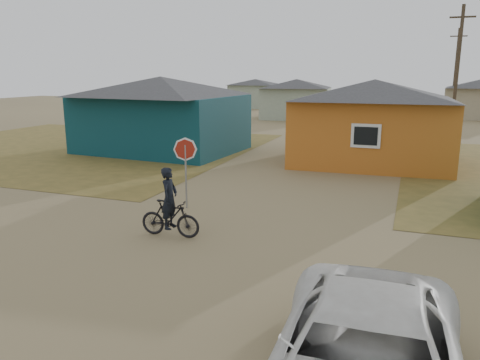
% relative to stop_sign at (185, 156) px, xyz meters
% --- Properties ---
extents(ground, '(120.00, 120.00, 0.00)m').
position_rel_stop_sign_xyz_m(ground, '(2.28, -3.99, -1.67)').
color(ground, olive).
extents(grass_nw, '(20.00, 18.00, 0.00)m').
position_rel_stop_sign_xyz_m(grass_nw, '(-11.72, 9.01, -1.67)').
color(grass_nw, olive).
rests_on(grass_nw, ground).
extents(house_teal, '(8.93, 7.08, 4.00)m').
position_rel_stop_sign_xyz_m(house_teal, '(-6.22, 9.51, 0.38)').
color(house_teal, '#0A3138').
rests_on(house_teal, ground).
extents(house_yellow, '(7.72, 6.76, 3.90)m').
position_rel_stop_sign_xyz_m(house_yellow, '(4.78, 10.01, 0.33)').
color(house_yellow, '#BD641D').
rests_on(house_yellow, ground).
extents(house_pale_west, '(7.04, 6.15, 3.60)m').
position_rel_stop_sign_xyz_m(house_pale_west, '(-3.72, 30.01, 0.18)').
color(house_pale_west, '#96A48D').
rests_on(house_pale_west, ground).
extents(house_beige_east, '(6.95, 6.05, 3.60)m').
position_rel_stop_sign_xyz_m(house_beige_east, '(12.28, 36.01, 0.18)').
color(house_beige_east, gray).
rests_on(house_beige_east, ground).
extents(house_pale_north, '(6.28, 5.81, 3.40)m').
position_rel_stop_sign_xyz_m(house_pale_north, '(-11.72, 42.01, 0.08)').
color(house_pale_north, '#96A48D').
rests_on(house_pale_north, ground).
extents(utility_pole_near, '(1.40, 0.20, 8.00)m').
position_rel_stop_sign_xyz_m(utility_pole_near, '(8.78, 18.01, 2.46)').
color(utility_pole_near, '#413527').
rests_on(utility_pole_near, ground).
extents(utility_pole_far, '(1.40, 0.20, 8.00)m').
position_rel_stop_sign_xyz_m(utility_pole_far, '(9.78, 34.01, 2.46)').
color(utility_pole_far, '#413527').
rests_on(utility_pole_far, ground).
extents(stop_sign, '(0.74, 0.06, 2.26)m').
position_rel_stop_sign_xyz_m(stop_sign, '(0.00, 0.00, 0.00)').
color(stop_sign, gray).
rests_on(stop_sign, ground).
extents(cyclist, '(1.66, 0.61, 1.85)m').
position_rel_stop_sign_xyz_m(cyclist, '(0.79, -2.53, -1.00)').
color(cyclist, black).
rests_on(cyclist, ground).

